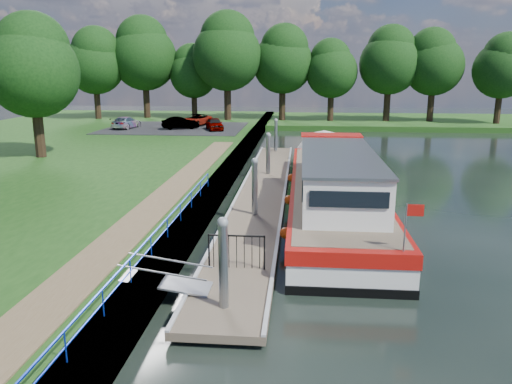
# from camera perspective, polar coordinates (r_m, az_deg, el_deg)

# --- Properties ---
(ground) EXTENTS (160.00, 160.00, 0.00)m
(ground) POSITION_cam_1_polar(r_m,az_deg,el_deg) (14.58, -3.34, -13.48)
(ground) COLOR black
(ground) RESTS_ON ground
(bank_edge) EXTENTS (1.10, 90.00, 0.78)m
(bank_edge) POSITION_cam_1_polar(r_m,az_deg,el_deg) (28.87, -4.00, 1.19)
(bank_edge) COLOR #473D2D
(bank_edge) RESTS_ON ground
(far_bank) EXTENTS (60.00, 18.00, 0.60)m
(far_bank) POSITION_cam_1_polar(r_m,az_deg,el_deg) (65.89, 14.03, 7.85)
(far_bank) COLOR #183D11
(far_bank) RESTS_ON ground
(footpath) EXTENTS (1.60, 40.00, 0.05)m
(footpath) POSITION_cam_1_polar(r_m,az_deg,el_deg) (22.55, -11.48, -1.59)
(footpath) COLOR brown
(footpath) RESTS_ON riverbank
(carpark) EXTENTS (14.00, 12.00, 0.06)m
(carpark) POSITION_cam_1_polar(r_m,az_deg,el_deg) (52.77, -9.18, 7.25)
(carpark) COLOR black
(carpark) RESTS_ON riverbank
(blue_fence) EXTENTS (0.04, 18.04, 0.72)m
(blue_fence) POSITION_cam_1_polar(r_m,az_deg,el_deg) (17.35, -10.97, -4.47)
(blue_fence) COLOR #0C2DBF
(blue_fence) RESTS_ON riverbank
(pontoon) EXTENTS (2.50, 30.00, 0.56)m
(pontoon) POSITION_cam_1_polar(r_m,az_deg,el_deg) (26.69, 0.75, -0.28)
(pontoon) COLOR brown
(pontoon) RESTS_ON ground
(mooring_piles) EXTENTS (0.30, 27.30, 3.55)m
(mooring_piles) POSITION_cam_1_polar(r_m,az_deg,el_deg) (26.44, 0.75, 2.03)
(mooring_piles) COLOR gray
(mooring_piles) RESTS_ON ground
(gangway) EXTENTS (2.58, 1.00, 0.92)m
(gangway) POSITION_cam_1_polar(r_m,az_deg,el_deg) (15.12, -10.15, -10.03)
(gangway) COLOR #A5A8AD
(gangway) RESTS_ON ground
(gate_panel) EXTENTS (1.85, 0.05, 1.15)m
(gate_panel) POSITION_cam_1_polar(r_m,az_deg,el_deg) (16.12, -2.24, -6.27)
(gate_panel) COLOR black
(gate_panel) RESTS_ON ground
(barge) EXTENTS (4.36, 21.15, 4.78)m
(barge) POSITION_cam_1_polar(r_m,az_deg,el_deg) (25.11, 8.71, 0.78)
(barge) COLOR black
(barge) RESTS_ON ground
(horizon_trees) EXTENTS (54.38, 10.03, 12.87)m
(horizon_trees) POSITION_cam_1_polar(r_m,az_deg,el_deg) (61.61, 1.89, 14.98)
(horizon_trees) COLOR #332316
(horizon_trees) RESTS_ON ground
(bank_tree_a) EXTENTS (6.12, 6.12, 9.72)m
(bank_tree_a) POSITION_cam_1_polar(r_m,az_deg,el_deg) (37.49, -24.16, 13.17)
(bank_tree_a) COLOR #332316
(bank_tree_a) RESTS_ON riverbank
(car_a) EXTENTS (2.51, 3.86, 1.22)m
(car_a) POSITION_cam_1_polar(r_m,az_deg,el_deg) (50.16, -4.78, 7.78)
(car_a) COLOR #999999
(car_a) RESTS_ON carpark
(car_b) EXTENTS (3.88, 2.62, 1.21)m
(car_b) POSITION_cam_1_polar(r_m,az_deg,el_deg) (51.43, -8.65, 7.81)
(car_b) COLOR #999999
(car_b) RESTS_ON carpark
(car_c) EXTENTS (2.25, 4.30, 1.19)m
(car_c) POSITION_cam_1_polar(r_m,az_deg,el_deg) (53.19, -14.61, 7.71)
(car_c) COLOR #999999
(car_c) RESTS_ON carpark
(car_d) EXTENTS (3.36, 4.85, 1.23)m
(car_d) POSITION_cam_1_polar(r_m,az_deg,el_deg) (54.18, -6.92, 8.17)
(car_d) COLOR #999999
(car_d) RESTS_ON carpark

